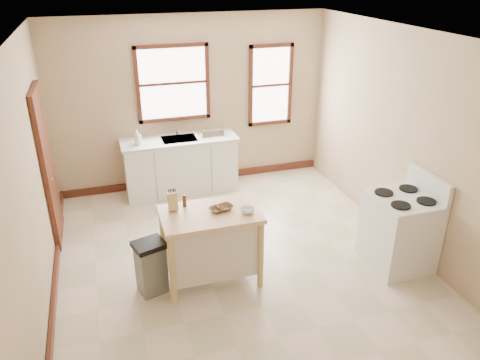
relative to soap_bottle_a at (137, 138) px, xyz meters
name	(u,v)px	position (x,y,z in m)	size (l,w,h in m)	color
floor	(237,259)	(0.96, -2.11, -1.04)	(5.00, 5.00, 0.00)	beige
ceiling	(236,35)	(0.96, -2.11, 1.76)	(5.00, 5.00, 0.00)	white
wall_back	(192,103)	(0.96, 0.39, 0.36)	(4.50, 0.04, 2.80)	tan
wall_left	(30,184)	(-1.29, -2.11, 0.36)	(0.04, 5.00, 2.80)	tan
wall_right	(402,139)	(3.21, -2.11, 0.36)	(0.04, 5.00, 2.80)	tan
window_main	(173,83)	(0.66, 0.37, 0.71)	(1.17, 0.06, 1.22)	#34140E
window_side	(270,85)	(2.31, 0.37, 0.56)	(0.77, 0.06, 1.37)	#34140E
door_left	(48,167)	(-1.25, -0.81, 0.01)	(0.06, 0.90, 2.10)	#34140E
baseboard_back	(196,178)	(0.96, 0.36, -0.98)	(4.50, 0.04, 0.12)	#34140E
baseboard_left	(55,287)	(-1.26, -2.11, -0.98)	(0.04, 5.00, 0.12)	#34140E
sink_counter	(181,165)	(0.66, 0.09, -0.58)	(1.86, 0.62, 0.92)	silver
faucet	(177,129)	(0.66, 0.27, -0.01)	(0.03, 0.03, 0.22)	silver
soap_bottle_a	(137,138)	(0.00, 0.00, 0.00)	(0.09, 0.09, 0.24)	#B2B2B2
soap_bottle_b	(138,138)	(0.01, 0.04, -0.01)	(0.09, 0.10, 0.21)	#B2B2B2
dish_rack	(211,132)	(1.20, 0.10, -0.07)	(0.38, 0.29, 0.10)	silver
kitchen_island	(211,247)	(0.55, -2.42, -0.58)	(1.12, 0.71, 0.92)	tan
knife_block	(173,202)	(0.16, -2.24, -0.02)	(0.10, 0.10, 0.20)	tan
pepper_grinder	(184,201)	(0.30, -2.20, -0.04)	(0.04, 0.04, 0.15)	#462813
bowl_a	(217,210)	(0.63, -2.42, -0.10)	(0.17, 0.17, 0.04)	brown
bowl_b	(225,207)	(0.74, -2.40, -0.10)	(0.18, 0.18, 0.04)	brown
bowl_c	(247,211)	(0.95, -2.55, -0.09)	(0.17, 0.17, 0.05)	silver
trash_bin	(151,267)	(-0.16, -2.44, -0.71)	(0.34, 0.29, 0.66)	slate
gas_stove	(401,222)	(2.86, -2.79, -0.43)	(0.75, 0.77, 1.21)	silver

